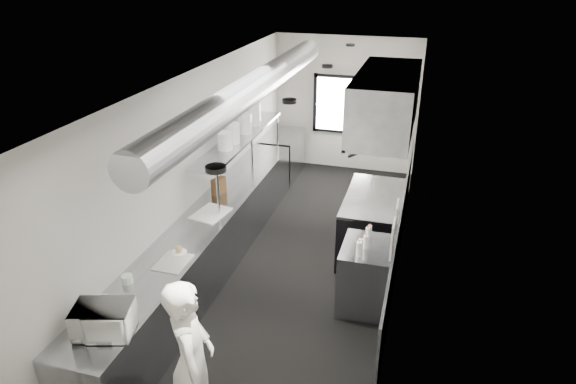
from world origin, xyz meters
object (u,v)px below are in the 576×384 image
Objects in this scene: squeeze_bottle_e at (370,231)px; far_work_table at (282,155)px; deli_tub_b at (127,279)px; plate_stack_c at (245,124)px; plate_stack_b at (232,133)px; range at (371,224)px; small_plate at (179,253)px; pass_shelf at (240,139)px; line_cook at (192,361)px; exhaust_hood at (386,102)px; plate_stack_a at (225,141)px; knife_block at (219,186)px; prep_counter at (209,243)px; deli_tub_a at (103,302)px; plate_stack_d at (253,113)px; squeeze_bottle_b at (361,245)px; microwave at (104,320)px; cutting_board at (211,213)px; squeeze_bottle_d at (368,233)px; bottle_station at (366,276)px; squeeze_bottle_c at (366,242)px.

far_work_table is at bearing 121.95° from squeeze_bottle_e.
deli_tub_b is 0.40× the size of plate_stack_c.
plate_stack_b is 0.98× the size of plate_stack_c.
small_plate is at bearing -133.79° from range.
pass_shelf is 2.50× the size of far_work_table.
exhaust_hood is at bearing -42.93° from line_cook.
far_work_table is 4.51× the size of plate_stack_a.
deli_tub_b is at bearing -93.03° from plate_stack_a.
knife_block is 0.85m from plate_stack_b.
prep_counter is 36.75× the size of squeeze_bottle_e.
far_work_table is 5.87m from deli_tub_a.
deli_tub_a is at bearing -92.34° from plate_stack_c.
plate_stack_b is (-2.30, -0.00, -0.67)m from exhaust_hood.
plate_stack_a is at bearing 94.03° from small_plate.
plate_stack_d is 3.48m from squeeze_bottle_b.
microwave is at bearing -88.39° from prep_counter.
squeeze_bottle_d is (2.23, -0.09, 0.08)m from cutting_board.
plate_stack_d is at bearing 88.24° from deli_tub_a.
deli_tub_a is 1.15× the size of deli_tub_b.
line_cook is at bearing -59.39° from small_plate.
plate_stack_a is (-0.12, 3.38, 0.65)m from microwave.
range is 3.32m from far_work_table.
squeeze_bottle_b reaches higher than bottle_station.
bottle_station is 1.77× the size of microwave.
exhaust_hood is at bearing 90.66° from squeeze_bottle_d.
deli_tub_b reaches higher than far_work_table.
squeeze_bottle_c is at bearing -3.73° from knife_block.
plate_stack_c is at bearing 92.47° from small_plate.
cutting_board is (-2.16, -1.13, 0.44)m from range.
prep_counter is at bearing -90.00° from far_work_table.
squeeze_bottle_e is (2.19, 1.05, 0.07)m from small_plate.
cutting_board is at bearing 84.31° from deli_tub_a.
plate_stack_d is at bearing 136.55° from squeeze_bottle_d.
microwave is 2.92× the size of squeeze_bottle_b.
knife_block reaches higher than squeeze_bottle_b.
small_plate is 2.43m from squeeze_bottle_e.
line_cook is at bearing -74.13° from plate_stack_b.
line_cook is 10.55× the size of squeeze_bottle_e.
microwave reaches higher than range.
cutting_board is at bearing -58.74° from knife_block.
plate_stack_c reaches higher than range.
small_plate is (0.13, -2.49, -0.63)m from pass_shelf.
plate_stack_a reaches higher than squeeze_bottle_b.
plate_stack_b is at bearing -92.69° from pass_shelf.
plate_stack_a is at bearing -88.75° from plate_stack_b.
range is 1.33× the size of far_work_table.
plate_stack_b is (-0.06, -2.50, 1.28)m from far_work_table.
squeeze_bottle_d is (2.18, 0.97, 0.08)m from small_plate.
squeeze_bottle_e is at bearing -85.64° from range.
squeeze_bottle_e is at bearing -42.34° from plate_stack_d.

